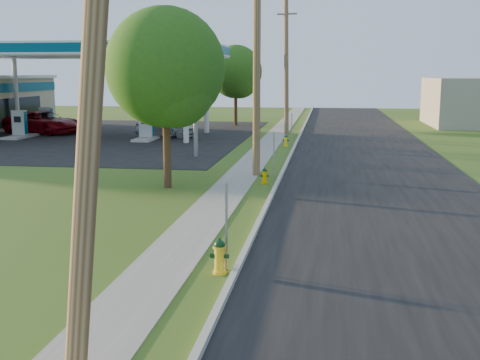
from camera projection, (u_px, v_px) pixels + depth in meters
The scene contains 24 objects.
ground_plane at pixel (167, 354), 9.50m from camera, with size 140.00×140.00×0.00m, color #395613.
road at pixel (393, 217), 18.60m from camera, with size 8.00×120.00×0.02m, color black.
curb at pixel (265, 210), 19.16m from camera, with size 0.15×120.00×0.15m, color #A9A79C.
sidewalk at pixel (211, 210), 19.42m from camera, with size 1.50×120.00×0.03m, color gray.
forecourt at pixel (67, 135), 42.95m from camera, with size 26.00×28.00×0.02m, color black.
utility_pole_near at pixel (94, 40), 7.77m from camera, with size 1.40×0.32×9.48m.
utility_pole_mid at pixel (257, 60), 25.28m from camera, with size 1.40×0.32×9.80m.
utility_pole_far at pixel (286, 67), 42.85m from camera, with size 1.40×0.32×9.50m.
sign_post_near at pixel (226, 227), 13.38m from camera, with size 0.05×0.04×2.00m, color gray.
sign_post_mid at pixel (274, 156), 24.88m from camera, with size 0.05×0.04×2.00m, color gray.
sign_post_far at pixel (292, 129), 36.76m from camera, with size 0.05×0.04×2.00m, color gray.
gas_canopy at pixel (90, 51), 41.64m from camera, with size 18.18×9.18×6.40m.
fuel_pump_nw at pixel (20, 128), 41.23m from camera, with size 1.20×3.20×1.90m.
fuel_pump_ne at pixel (147, 129), 39.95m from camera, with size 1.20×3.20×1.90m.
fuel_pump_sw at pixel (47, 123), 45.13m from camera, with size 1.20×3.20×1.90m.
fuel_pump_se at pixel (163, 124), 43.85m from camera, with size 1.20×3.20×1.90m.
price_pylon at pixel (195, 53), 31.11m from camera, with size 0.34×2.04×6.85m.
tree_verge at pixel (167, 72), 22.55m from camera, with size 4.54×4.54×6.88m.
tree_lot at pixel (237, 74), 50.40m from camera, with size 4.46×4.46×6.76m.
hydrant_near at pixel (220, 256), 13.27m from camera, with size 0.42×0.37×0.81m.
hydrant_mid at pixel (265, 176), 24.11m from camera, with size 0.34×0.30×0.66m.
hydrant_far at pixel (286, 141), 36.54m from camera, with size 0.38×0.34×0.73m.
car_red at pixel (43, 122), 44.12m from camera, with size 2.78×6.02×1.67m, color maroon.
car_silver at pixel (166, 127), 41.64m from camera, with size 1.65×4.11×1.40m, color #A5A7AC.
Camera 1 is at (2.43, -8.61, 4.38)m, focal length 45.00 mm.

